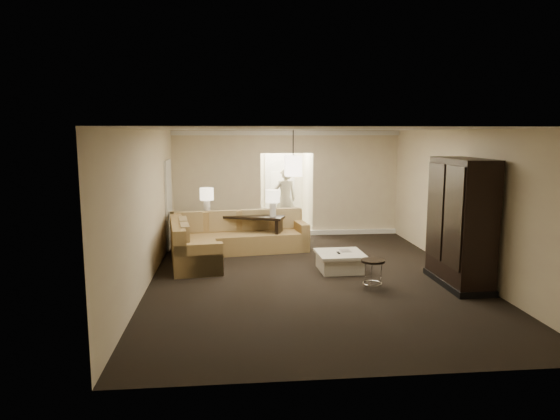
{
  "coord_description": "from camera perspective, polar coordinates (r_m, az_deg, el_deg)",
  "views": [
    {
      "loc": [
        -1.48,
        -9.15,
        2.73
      ],
      "look_at": [
        -0.46,
        1.2,
        1.12
      ],
      "focal_mm": 32.0,
      "sensor_mm": 36.0,
      "label": 1
    }
  ],
  "objects": [
    {
      "name": "table_lamp_right",
      "position": [
        11.48,
        -0.83,
        1.29
      ],
      "size": [
        0.33,
        0.33,
        0.62
      ],
      "color": "white",
      "rests_on": "console_table"
    },
    {
      "name": "foyer",
      "position": [
        14.64,
        0.21,
        3.19
      ],
      "size": [
        1.44,
        2.02,
        2.8
      ],
      "color": "beige",
      "rests_on": "ground"
    },
    {
      "name": "wall_left",
      "position": [
        9.37,
        -14.89,
        0.33
      ],
      "size": [
        0.04,
        8.0,
        2.8
      ],
      "primitive_type": "cube",
      "color": "beige",
      "rests_on": "ground"
    },
    {
      "name": "crown_molding",
      "position": [
        13.18,
        0.84,
        8.8
      ],
      "size": [
        6.0,
        0.1,
        0.12
      ],
      "primitive_type": "cube",
      "color": "white",
      "rests_on": "wall_back"
    },
    {
      "name": "baseboard",
      "position": [
        13.45,
        0.81,
        -2.65
      ],
      "size": [
        6.0,
        0.1,
        0.12
      ],
      "primitive_type": "cube",
      "color": "white",
      "rests_on": "ground"
    },
    {
      "name": "table_lamp_left",
      "position": [
        12.0,
        -8.37,
        1.52
      ],
      "size": [
        0.33,
        0.33,
        0.62
      ],
      "color": "white",
      "rests_on": "console_table"
    },
    {
      "name": "sectional_sofa",
      "position": [
        11.21,
        -6.23,
        -3.39
      ],
      "size": [
        3.24,
        2.8,
        0.94
      ],
      "rotation": [
        0.0,
        0.0,
        0.14
      ],
      "color": "brown",
      "rests_on": "ground"
    },
    {
      "name": "console_table",
      "position": [
        11.84,
        -4.64,
        -2.17
      ],
      "size": [
        2.15,
        1.16,
        0.81
      ],
      "rotation": [
        0.0,
        0.0,
        -0.35
      ],
      "color": "black",
      "rests_on": "ground"
    },
    {
      "name": "person",
      "position": [
        13.91,
        0.58,
        1.59
      ],
      "size": [
        0.8,
        0.62,
        1.97
      ],
      "primitive_type": "imported",
      "rotation": [
        0.0,
        0.0,
        3.36
      ],
      "color": "beige",
      "rests_on": "ground"
    },
    {
      "name": "wall_back",
      "position": [
        13.3,
        0.8,
        3.06
      ],
      "size": [
        6.0,
        0.04,
        2.8
      ],
      "primitive_type": "cube",
      "color": "beige",
      "rests_on": "ground"
    },
    {
      "name": "pendant_light",
      "position": [
        11.97,
        1.51,
        5.07
      ],
      "size": [
        0.38,
        0.38,
        1.09
      ],
      "color": "black",
      "rests_on": "ceiling"
    },
    {
      "name": "wall_right",
      "position": [
        10.27,
        20.3,
        0.81
      ],
      "size": [
        0.04,
        8.0,
        2.8
      ],
      "primitive_type": "cube",
      "color": "beige",
      "rests_on": "ground"
    },
    {
      "name": "drink_table",
      "position": [
        9.0,
        10.54,
        -6.53
      ],
      "size": [
        0.42,
        0.42,
        0.52
      ],
      "rotation": [
        0.0,
        0.0,
        0.12
      ],
      "color": "black",
      "rests_on": "ground"
    },
    {
      "name": "side_door",
      "position": [
        12.16,
        -12.6,
        0.64
      ],
      "size": [
        0.05,
        0.9,
        2.1
      ],
      "primitive_type": "cube",
      "color": "silver",
      "rests_on": "ground"
    },
    {
      "name": "wall_front",
      "position": [
        5.52,
        10.18,
        -5.3
      ],
      "size": [
        6.0,
        0.04,
        2.8
      ],
      "primitive_type": "cube",
      "color": "beige",
      "rests_on": "ground"
    },
    {
      "name": "ceiling",
      "position": [
        9.27,
        3.63,
        9.21
      ],
      "size": [
        6.0,
        8.0,
        0.02
      ],
      "primitive_type": "cube",
      "color": "white",
      "rests_on": "wall_back"
    },
    {
      "name": "coffee_table",
      "position": [
        10.11,
        6.87,
        -5.83
      ],
      "size": [
        0.94,
        0.94,
        0.38
      ],
      "rotation": [
        0.0,
        0.0,
        0.03
      ],
      "color": "silver",
      "rests_on": "ground"
    },
    {
      "name": "ground",
      "position": [
        9.66,
        3.46,
        -7.64
      ],
      "size": [
        8.0,
        8.0,
        0.0
      ],
      "primitive_type": "plane",
      "color": "black",
      "rests_on": "ground"
    },
    {
      "name": "armoire",
      "position": [
        9.48,
        19.92,
        -1.65
      ],
      "size": [
        0.68,
        1.59,
        2.29
      ],
      "color": "black",
      "rests_on": "ground"
    }
  ]
}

